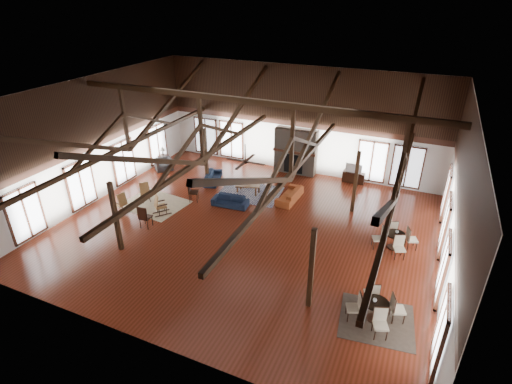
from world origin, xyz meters
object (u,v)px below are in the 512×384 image
at_px(sofa_orange, 290,195).
at_px(armchair, 163,164).
at_px(sofa_navy_front, 230,201).
at_px(coffee_table, 248,185).
at_px(cafe_table_far, 395,238).
at_px(sofa_navy_left, 213,177).
at_px(tv_console, 354,177).
at_px(cafe_table_near, 376,308).

distance_m(sofa_orange, armchair, 8.10).
bearing_deg(sofa_orange, sofa_navy_front, -52.13).
relative_size(coffee_table, cafe_table_far, 0.75).
relative_size(sofa_orange, cafe_table_far, 1.09).
bearing_deg(sofa_navy_front, cafe_table_far, -8.08).
bearing_deg(sofa_orange, sofa_navy_left, -91.52).
relative_size(coffee_table, tv_console, 1.18).
bearing_deg(cafe_table_near, cafe_table_far, 88.99).
distance_m(cafe_table_near, tv_console, 10.38).
height_order(sofa_navy_left, coffee_table, sofa_navy_left).
bearing_deg(coffee_table, cafe_table_near, -58.54).
relative_size(sofa_navy_left, coffee_table, 1.28).
distance_m(sofa_navy_left, coffee_table, 2.39).
height_order(sofa_orange, cafe_table_near, cafe_table_near).
bearing_deg(sofa_orange, cafe_table_far, 70.25).
distance_m(sofa_navy_left, tv_console, 7.75).
height_order(sofa_orange, coffee_table, sofa_orange).
height_order(sofa_orange, cafe_table_far, cafe_table_far).
bearing_deg(armchair, cafe_table_far, -61.67).
relative_size(armchair, tv_console, 0.84).
height_order(cafe_table_near, cafe_table_far, cafe_table_near).
distance_m(sofa_navy_front, cafe_table_near, 9.11).
relative_size(sofa_navy_front, cafe_table_near, 0.94).
height_order(sofa_navy_front, coffee_table, sofa_navy_front).
xyz_separation_m(sofa_navy_front, sofa_navy_left, (-2.13, 2.07, -0.00)).
height_order(sofa_navy_left, armchair, armchair).
relative_size(sofa_navy_front, coffee_table, 1.29).
bearing_deg(tv_console, cafe_table_near, -74.66).
distance_m(sofa_navy_left, sofa_orange, 4.61).
distance_m(sofa_orange, cafe_table_far, 5.76).
bearing_deg(tv_console, coffee_table, -143.38).
bearing_deg(coffee_table, sofa_navy_left, 151.57).
height_order(sofa_navy_front, cafe_table_far, cafe_table_far).
distance_m(cafe_table_far, tv_console, 6.28).
bearing_deg(tv_console, cafe_table_far, -63.29).
relative_size(sofa_orange, tv_console, 1.71).
height_order(coffee_table, armchair, armchair).
height_order(cafe_table_near, tv_console, cafe_table_near).
height_order(sofa_orange, armchair, armchair).
bearing_deg(cafe_table_far, sofa_navy_left, 165.78).
distance_m(armchair, cafe_table_far, 13.69).
relative_size(cafe_table_far, tv_console, 1.56).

